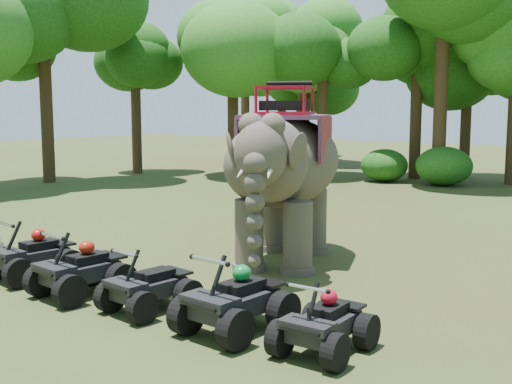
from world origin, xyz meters
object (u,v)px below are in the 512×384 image
elephant (284,173)px  atv_3 (235,292)px  atv_0 (32,249)px  atv_4 (324,315)px  atv_2 (149,279)px  atv_1 (80,263)px

elephant → atv_3: bearing=-86.9°
atv_0 → atv_4: size_ratio=1.13×
atv_0 → atv_2: (3.62, -0.16, -0.06)m
atv_0 → atv_3: 5.55m
atv_1 → atv_4: (5.31, 0.16, -0.08)m
elephant → atv_1: 5.16m
atv_1 → atv_2: size_ratio=1.10×
atv_3 → atv_4: size_ratio=1.17×
atv_0 → atv_1: (1.86, -0.24, 0.00)m
atv_2 → atv_4: 3.55m
atv_0 → atv_2: bearing=6.2°
elephant → atv_4: size_ratio=3.25×
elephant → atv_1: size_ratio=2.86×
atv_4 → atv_0: bearing=179.2°
atv_0 → atv_3: atv_3 is taller
atv_0 → atv_1: 1.88m
atv_2 → atv_4: bearing=8.4°
atv_3 → atv_0: bearing=-176.3°
elephant → atv_3: 5.19m
atv_4 → atv_1: bearing=-178.4°
atv_1 → atv_2: bearing=9.5°
atv_1 → atv_2: (1.76, 0.09, -0.06)m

